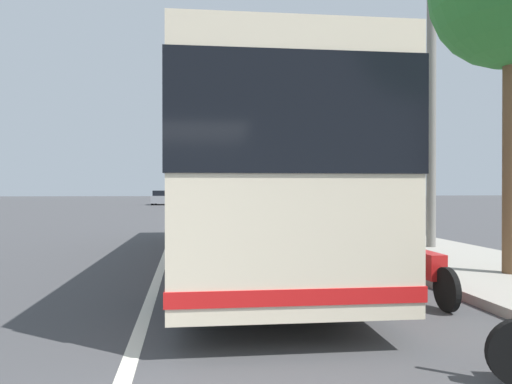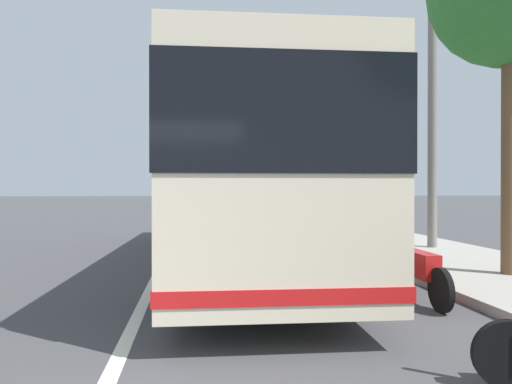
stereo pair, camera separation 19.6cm
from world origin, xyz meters
name	(u,v)px [view 1 (the left image)]	position (x,y,z in m)	size (l,w,h in m)	color
sidewalk_curb	(411,249)	(10.00, -6.33, 0.07)	(110.00, 3.60, 0.14)	#9E998E
lane_divider_line	(165,257)	(10.00, 0.00, 0.00)	(110.00, 0.16, 0.01)	silver
coach_bus	(245,176)	(8.92, -1.81, 1.93)	(12.31, 2.99, 3.32)	beige
motorcycle_angled	(421,268)	(5.01, -3.99, 0.46)	(2.05, 0.25, 1.25)	black
car_side_street	(198,199)	(43.44, -1.48, 0.68)	(4.08, 2.03, 1.47)	silver
car_far_distant	(162,198)	(48.63, 2.13, 0.71)	(4.07, 2.11, 1.49)	gray
car_oncoming	(205,201)	(35.15, -1.87, 0.73)	(4.10, 1.97, 1.52)	red
car_behind_bus	(201,197)	(54.17, -2.04, 0.71)	(4.76, 1.93, 1.51)	red
utility_pole	(431,114)	(9.90, -6.83, 3.61)	(0.24, 0.24, 7.22)	slate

